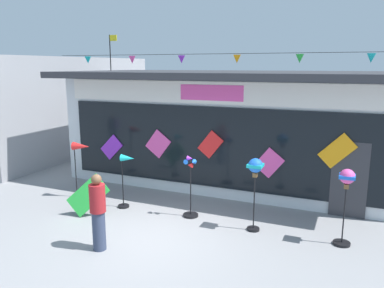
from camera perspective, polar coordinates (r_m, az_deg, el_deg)
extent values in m
plane|color=gray|center=(9.19, -6.15, -13.49)|extent=(80.00, 80.00, 0.00)
cube|color=silver|center=(13.32, 6.36, 2.32)|extent=(10.53, 4.58, 3.50)
cube|color=#333338|center=(12.72, 5.95, 10.26)|extent=(10.93, 5.48, 0.20)
cube|color=white|center=(10.96, 2.95, 7.66)|extent=(9.69, 0.08, 0.63)
cube|color=#EA4CA3|center=(10.93, 2.89, 7.65)|extent=(1.90, 0.04, 0.44)
cube|color=black|center=(11.19, 2.88, -0.48)|extent=(9.48, 0.06, 2.39)
cube|color=#333338|center=(10.67, 22.39, -5.00)|extent=(0.90, 0.07, 2.00)
cube|color=purple|center=(12.79, -11.90, -0.46)|extent=(0.87, 0.03, 0.87)
cube|color=#EA4CA3|center=(11.84, -5.08, 0.02)|extent=(0.90, 0.03, 0.92)
cube|color=red|center=(11.12, 2.78, -0.07)|extent=(0.81, 0.03, 0.85)
cube|color=#EA4CA3|center=(10.74, 11.43, -2.77)|extent=(0.86, 0.03, 0.88)
cube|color=orange|center=(10.44, 20.86, -0.97)|extent=(0.96, 0.03, 0.96)
cylinder|color=black|center=(10.68, 2.47, 13.28)|extent=(10.11, 0.01, 0.01)
cone|color=#19B7BC|center=(12.68, -15.26, 12.01)|extent=(0.20, 0.20, 0.22)
cone|color=#EA4CA3|center=(11.75, -8.92, 12.33)|extent=(0.20, 0.20, 0.22)
cone|color=purple|center=(10.99, -1.57, 12.51)|extent=(0.20, 0.20, 0.22)
cone|color=orange|center=(10.41, 6.73, 12.49)|extent=(0.20, 0.20, 0.22)
cone|color=green|center=(10.07, 15.77, 12.17)|extent=(0.20, 0.20, 0.22)
cone|color=#19B7BC|center=(9.98, 25.17, 11.53)|extent=(0.20, 0.20, 0.22)
cylinder|color=black|center=(15.37, -12.11, 13.16)|extent=(0.04, 0.04, 1.33)
cube|color=yellow|center=(15.30, -11.69, 15.24)|extent=(0.32, 0.02, 0.22)
cylinder|color=black|center=(12.12, -16.74, -7.45)|extent=(0.32, 0.32, 0.06)
cylinder|color=black|center=(11.90, -16.96, -3.97)|extent=(0.03, 0.03, 1.59)
cone|color=red|center=(11.55, -16.21, -0.33)|extent=(0.55, 0.33, 0.24)
cylinder|color=#19B7BC|center=(11.71, -17.19, -0.23)|extent=(0.03, 0.16, 0.16)
cylinder|color=black|center=(11.00, -10.17, -9.11)|extent=(0.31, 0.31, 0.06)
cylinder|color=black|center=(10.78, -10.31, -5.70)|extent=(0.03, 0.03, 1.43)
cone|color=#19B7BC|center=(10.49, -9.58, -2.10)|extent=(0.40, 0.25, 0.20)
cylinder|color=blue|center=(10.59, -10.45, -2.00)|extent=(0.03, 0.16, 0.16)
cylinder|color=black|center=(10.22, -0.20, -10.57)|extent=(0.40, 0.40, 0.06)
cylinder|color=black|center=(9.97, -0.21, -6.76)|extent=(0.03, 0.03, 1.49)
cylinder|color=black|center=(9.73, -0.30, -2.67)|extent=(0.06, 0.04, 0.06)
cone|color=blue|center=(9.69, 0.18, -2.72)|extent=(0.13, 0.14, 0.13)
cone|color=purple|center=(9.70, -0.30, -2.16)|extent=(0.14, 0.13, 0.13)
cone|color=blue|center=(9.76, -0.79, -2.62)|extent=(0.13, 0.14, 0.13)
cone|color=red|center=(9.75, -0.30, -3.18)|extent=(0.14, 0.13, 0.13)
cylinder|color=black|center=(9.54, 9.12, -12.41)|extent=(0.30, 0.30, 0.06)
cylinder|color=black|center=(9.28, 9.26, -8.50)|extent=(0.03, 0.03, 1.44)
sphere|color=blue|center=(9.01, 9.44, -3.18)|extent=(0.34, 0.34, 0.34)
cube|color=#19B7BC|center=(9.01, 9.44, -3.18)|extent=(0.35, 0.35, 0.07)
cube|color=brown|center=(9.07, 9.39, -4.58)|extent=(0.10, 0.10, 0.10)
cylinder|color=black|center=(9.35, 21.42, -13.63)|extent=(0.37, 0.37, 0.06)
cylinder|color=black|center=(9.09, 21.74, -9.77)|extent=(0.03, 0.03, 1.41)
sphere|color=#EA4CA3|center=(8.82, 22.16, -4.50)|extent=(0.33, 0.33, 0.33)
cube|color=blue|center=(8.82, 22.16, -4.50)|extent=(0.33, 0.33, 0.07)
cube|color=brown|center=(8.88, 22.05, -5.89)|extent=(0.10, 0.10, 0.10)
cylinder|color=#333D56|center=(8.60, -13.71, -12.45)|extent=(0.28, 0.28, 0.86)
cylinder|color=maroon|center=(8.33, -13.95, -7.86)|extent=(0.34, 0.34, 0.60)
sphere|color=brown|center=(8.21, -14.09, -5.16)|extent=(0.22, 0.22, 0.22)
cube|color=green|center=(10.40, -15.26, -7.41)|extent=(1.14, 0.38, 1.14)
cube|color=#99999E|center=(19.55, -22.24, 5.59)|extent=(6.27, 9.74, 4.24)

